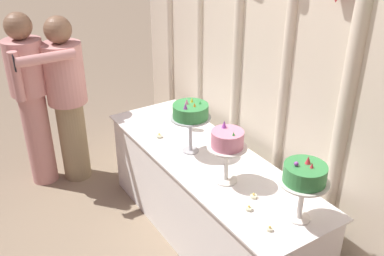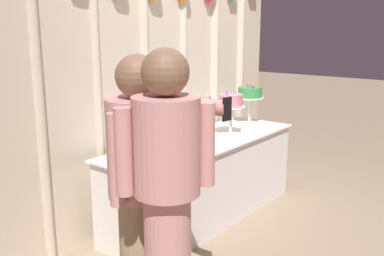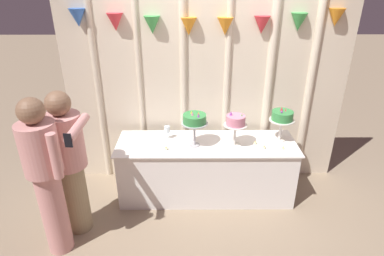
{
  "view_description": "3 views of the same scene",
  "coord_description": "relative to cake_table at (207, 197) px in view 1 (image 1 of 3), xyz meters",
  "views": [
    {
      "loc": [
        2.26,
        -1.46,
        2.39
      ],
      "look_at": [
        -0.2,
        0.09,
        0.89
      ],
      "focal_mm": 40.49,
      "sensor_mm": 36.0,
      "label": 1
    },
    {
      "loc": [
        -3.03,
        -2.13,
        1.71
      ],
      "look_at": [
        -0.3,
        0.01,
        0.91
      ],
      "focal_mm": 41.05,
      "sensor_mm": 36.0,
      "label": 2
    },
    {
      "loc": [
        -0.19,
        -3.24,
        2.52
      ],
      "look_at": [
        -0.17,
        0.02,
        0.96
      ],
      "focal_mm": 30.22,
      "sensor_mm": 36.0,
      "label": 3
    }
  ],
  "objects": [
    {
      "name": "draped_curtain",
      "position": [
        0.04,
        0.47,
        0.93
      ],
      "size": [
        3.46,
        0.18,
        2.41
      ],
      "color": "beige",
      "rests_on": "ground_plane"
    },
    {
      "name": "tealight_far_right",
      "position": [
        0.86,
        -0.15,
        0.37
      ],
      "size": [
        0.04,
        0.04,
        0.03
      ],
      "color": "beige",
      "rests_on": "cake_table"
    },
    {
      "name": "wine_glass",
      "position": [
        -0.47,
        0.12,
        0.48
      ],
      "size": [
        0.07,
        0.07,
        0.16
      ],
      "color": "silver",
      "rests_on": "cake_table"
    },
    {
      "name": "cake_display_rightmost",
      "position": [
        0.87,
        0.07,
        0.66
      ],
      "size": [
        0.29,
        0.29,
        0.42
      ],
      "color": "silver",
      "rests_on": "cake_table"
    },
    {
      "name": "guest_girl_blue_dress",
      "position": [
        -1.4,
        -0.59,
        0.5
      ],
      "size": [
        0.51,
        0.65,
        1.57
      ],
      "color": "#9E8966",
      "rests_on": "ground_plane"
    },
    {
      "name": "cake_table",
      "position": [
        0.0,
        0.0,
        0.0
      ],
      "size": [
        2.11,
        0.68,
        0.73
      ],
      "color": "white",
      "rests_on": "ground_plane"
    },
    {
      "name": "cake_display_center",
      "position": [
        0.32,
        -0.07,
        0.66
      ],
      "size": [
        0.27,
        0.27,
        0.43
      ],
      "color": "silver",
      "rests_on": "cake_table"
    },
    {
      "name": "ground_plane",
      "position": [
        0.0,
        -0.1,
        -0.37
      ],
      "size": [
        24.0,
        24.0,
        0.0
      ],
      "primitive_type": "plane",
      "color": "gray"
    },
    {
      "name": "tealight_near_right",
      "position": [
        0.65,
        -0.14,
        0.37
      ],
      "size": [
        0.04,
        0.04,
        0.04
      ],
      "color": "beige",
      "rests_on": "cake_table"
    },
    {
      "name": "cake_display_leftmost",
      "position": [
        -0.14,
        -0.06,
        0.68
      ],
      "size": [
        0.3,
        0.3,
        0.43
      ],
      "color": "#B2B2B7",
      "rests_on": "cake_table"
    },
    {
      "name": "tealight_near_left",
      "position": [
        0.57,
        -0.03,
        0.37
      ],
      "size": [
        0.05,
        0.05,
        0.04
      ],
      "color": "beige",
      "rests_on": "cake_table"
    },
    {
      "name": "guest_man_pink_jacket",
      "position": [
        -1.5,
        -0.88,
        0.53
      ],
      "size": [
        0.46,
        0.46,
        1.62
      ],
      "color": "#D6938E",
      "rests_on": "ground_plane"
    },
    {
      "name": "tealight_far_left",
      "position": [
        -0.46,
        -0.15,
        0.37
      ],
      "size": [
        0.05,
        0.05,
        0.04
      ],
      "color": "beige",
      "rests_on": "cake_table"
    }
  ]
}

